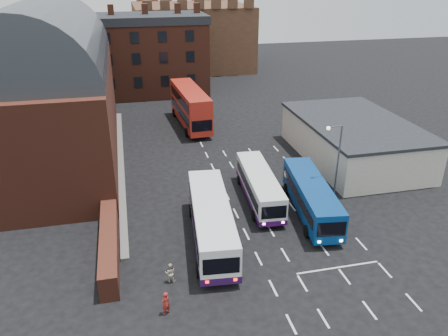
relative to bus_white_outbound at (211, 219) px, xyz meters
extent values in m
plane|color=black|center=(2.77, -2.17, -1.86)|extent=(180.00, 180.00, 0.00)
cube|color=#602B1E|center=(-12.73, 18.83, 3.14)|extent=(12.00, 28.00, 10.00)
cylinder|color=#1E2328|center=(-12.73, 18.83, 8.14)|extent=(12.00, 26.00, 12.00)
cube|color=#602B1E|center=(-7.43, -0.17, -0.96)|extent=(1.20, 10.00, 1.80)
cube|color=beige|center=(17.77, 11.83, 0.14)|extent=(10.00, 16.00, 4.00)
cube|color=#282B30|center=(17.77, 11.83, 2.24)|extent=(10.40, 16.40, 0.30)
cube|color=brown|center=(-3.23, 43.83, 3.64)|extent=(22.00, 10.00, 11.00)
cube|color=brown|center=(8.77, 63.83, 4.14)|extent=(22.00, 22.00, 12.00)
cube|color=white|center=(0.00, 0.00, -0.02)|extent=(3.73, 11.75, 2.63)
cube|color=black|center=(0.00, 0.00, 0.13)|extent=(3.67, 10.56, 0.95)
cylinder|color=black|center=(-0.95, 3.79, -1.34)|extent=(0.39, 1.07, 1.05)
cylinder|color=black|center=(-1.70, -3.95, -1.34)|extent=(0.39, 1.07, 1.05)
cylinder|color=black|center=(1.66, 3.53, -1.34)|extent=(0.39, 1.07, 1.05)
cylinder|color=black|center=(0.91, -4.20, -1.34)|extent=(0.39, 1.07, 1.05)
cube|color=white|center=(5.27, 5.05, -0.30)|extent=(2.96, 9.97, 2.23)
cube|color=black|center=(5.27, 5.05, -0.16)|extent=(2.93, 8.78, 0.80)
cylinder|color=black|center=(6.16, 1.84, -1.41)|extent=(0.32, 0.91, 0.89)
cylinder|color=black|center=(6.65, 8.44, -1.41)|extent=(0.32, 0.91, 0.89)
cylinder|color=black|center=(3.93, 2.01, -1.41)|extent=(0.32, 0.91, 0.89)
cylinder|color=black|center=(4.42, 8.60, -1.41)|extent=(0.32, 0.91, 0.89)
cube|color=navy|center=(8.77, 1.99, -0.20)|extent=(3.77, 10.69, 2.38)
cube|color=black|center=(8.77, 1.99, -0.05)|extent=(3.66, 9.51, 0.86)
cylinder|color=black|center=(9.50, -1.47, -1.39)|extent=(0.39, 0.98, 0.95)
cylinder|color=black|center=(10.45, 5.51, -1.39)|extent=(0.39, 0.98, 0.95)
cylinder|color=black|center=(7.14, -1.15, -1.39)|extent=(0.39, 0.98, 0.95)
cylinder|color=black|center=(8.09, 5.83, -1.39)|extent=(0.39, 0.98, 0.95)
cube|color=red|center=(2.62, 26.24, 0.84)|extent=(3.53, 12.27, 4.30)
cube|color=black|center=(2.62, 26.24, 0.23)|extent=(3.51, 11.08, 0.99)
cylinder|color=black|center=(4.25, 22.48, -1.31)|extent=(0.38, 1.12, 1.10)
cylinder|color=black|center=(3.72, 30.62, -1.31)|extent=(0.38, 1.12, 1.10)
cylinder|color=black|center=(1.50, 22.30, -1.31)|extent=(0.38, 1.12, 1.10)
cylinder|color=black|center=(0.97, 30.44, -1.31)|extent=(0.38, 1.12, 1.10)
cylinder|color=#525357|center=(11.37, 3.02, 1.73)|extent=(0.14, 0.14, 7.19)
cylinder|color=#525357|center=(10.74, 2.95, 5.33)|extent=(1.26, 0.23, 0.09)
sphere|color=#FFF2CC|center=(10.12, 2.88, 5.28)|extent=(0.32, 0.32, 0.32)
imported|color=#A2231E|center=(-4.17, -6.87, -1.08)|extent=(0.68, 0.63, 1.56)
imported|color=beige|center=(-3.57, -4.01, -1.17)|extent=(0.77, 0.65, 1.39)
camera|label=1|loc=(-5.32, -27.07, 16.90)|focal=35.00mm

